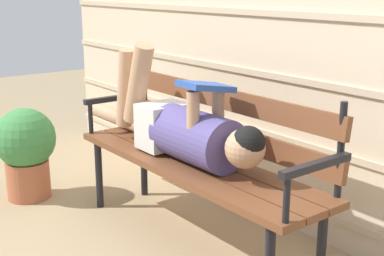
{
  "coord_description": "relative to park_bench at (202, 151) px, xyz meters",
  "views": [
    {
      "loc": [
        2.11,
        -1.55,
        1.37
      ],
      "look_at": [
        0.0,
        0.07,
        0.65
      ],
      "focal_mm": 49.93,
      "sensor_mm": 36.0,
      "label": 1
    }
  ],
  "objects": [
    {
      "name": "park_bench",
      "position": [
        0.0,
        0.0,
        0.0
      ],
      "size": [
        1.68,
        0.44,
        0.89
      ],
      "color": "brown",
      "rests_on": "ground"
    },
    {
      "name": "ground_plane",
      "position": [
        0.0,
        -0.13,
        -0.51
      ],
      "size": [
        12.0,
        12.0,
        0.0
      ],
      "primitive_type": "plane",
      "color": "tan"
    },
    {
      "name": "house_siding",
      "position": [
        0.0,
        0.53,
        0.7
      ],
      "size": [
        4.73,
        0.08,
        2.42
      ],
      "color": "beige",
      "rests_on": "ground"
    },
    {
      "name": "potted_plant",
      "position": [
        -1.17,
        -0.53,
        -0.17
      ],
      "size": [
        0.39,
        0.39,
        0.6
      ],
      "color": "#AD5B3D",
      "rests_on": "ground"
    },
    {
      "name": "reclining_person",
      "position": [
        -0.1,
        -0.07,
        0.12
      ],
      "size": [
        1.72,
        0.28,
        0.6
      ],
      "color": "#514784"
    }
  ]
}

